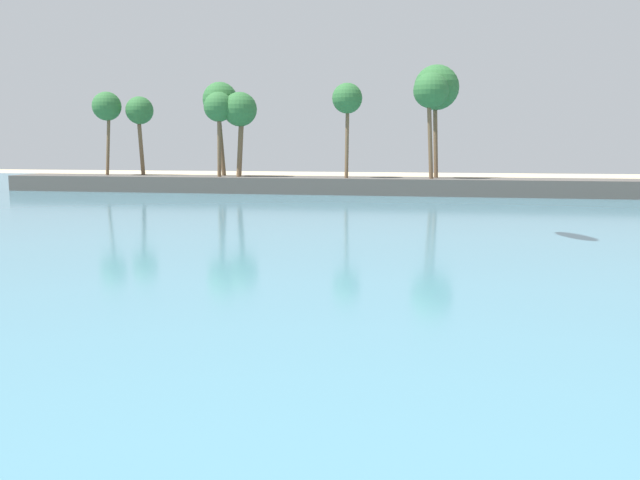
% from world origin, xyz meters
% --- Properties ---
extents(sea, '(220.00, 104.56, 0.06)m').
position_xyz_m(sea, '(0.00, 59.85, 0.03)').
color(sea, teal).
rests_on(sea, ground).
extents(palm_headland, '(90.89, 6.43, 13.62)m').
position_xyz_m(palm_headland, '(-1.01, 72.16, 3.99)').
color(palm_headland, '#514C47').
rests_on(palm_headland, ground).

